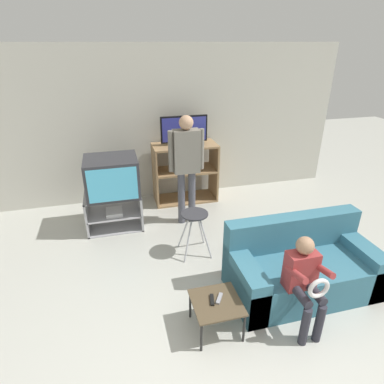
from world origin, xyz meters
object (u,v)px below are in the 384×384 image
(television_main, at_px, (112,177))
(person_seated_child, at_px, (305,278))
(couch, at_px, (301,268))
(media_shelf, at_px, (185,172))
(television_flat, at_px, (184,131))
(folding_stool, at_px, (195,221))
(remote_control_white, at_px, (219,298))
(person_standing_adult, at_px, (186,160))
(snack_table, at_px, (216,305))
(tv_stand, at_px, (114,210))
(remote_control_black, at_px, (212,300))

(television_main, xyz_separation_m, person_seated_child, (1.68, -2.41, -0.25))
(couch, bearing_deg, person_seated_child, -121.82)
(media_shelf, xyz_separation_m, person_seated_child, (0.44, -3.05, 0.06))
(television_flat, distance_m, folding_stool, 1.81)
(television_flat, bearing_deg, remote_control_white, -96.63)
(remote_control_white, distance_m, person_standing_adult, 2.22)
(television_main, bearing_deg, media_shelf, 27.54)
(television_main, height_order, couch, television_main)
(television_flat, height_order, couch, television_flat)
(folding_stool, distance_m, person_standing_adult, 0.99)
(television_flat, xyz_separation_m, couch, (0.74, -2.60, -0.97))
(folding_stool, bearing_deg, person_standing_adult, 83.47)
(media_shelf, height_order, snack_table, media_shelf)
(person_standing_adult, bearing_deg, folding_stool, -96.53)
(snack_table, bearing_deg, couch, 16.08)
(remote_control_white, bearing_deg, person_standing_adult, 117.83)
(tv_stand, height_order, media_shelf, media_shelf)
(snack_table, bearing_deg, television_main, 110.82)
(television_main, height_order, folding_stool, television_main)
(media_shelf, relative_size, remote_control_black, 7.57)
(television_flat, xyz_separation_m, remote_control_black, (-0.41, -2.89, -0.90))
(television_flat, bearing_deg, remote_control_black, -98.08)
(remote_control_white, relative_size, person_standing_adult, 0.09)
(person_seated_child, bearing_deg, person_standing_adult, 104.71)
(snack_table, distance_m, remote_control_black, 0.07)
(folding_stool, height_order, person_seated_child, person_seated_child)
(person_seated_child, bearing_deg, tv_stand, 125.24)
(television_flat, xyz_separation_m, person_seated_child, (0.45, -3.06, -0.68))
(television_flat, xyz_separation_m, remote_control_white, (-0.34, -2.89, -0.90))
(television_main, bearing_deg, couch, -44.59)
(person_standing_adult, bearing_deg, remote_control_black, -97.02)
(remote_control_black, distance_m, remote_control_white, 0.07)
(snack_table, bearing_deg, person_standing_adult, 84.07)
(couch, bearing_deg, person_standing_adult, 116.12)
(person_seated_child, bearing_deg, remote_control_white, 167.61)
(television_main, height_order, snack_table, television_main)
(television_main, distance_m, remote_control_black, 2.43)
(snack_table, bearing_deg, television_flat, 82.72)
(media_shelf, distance_m, person_seated_child, 3.09)
(tv_stand, bearing_deg, remote_control_white, -67.64)
(folding_stool, relative_size, remote_control_white, 4.22)
(television_main, bearing_deg, person_seated_child, -55.12)
(couch, bearing_deg, remote_control_black, -165.56)
(television_flat, bearing_deg, television_main, -151.97)
(folding_stool, relative_size, person_standing_adult, 0.36)
(tv_stand, xyz_separation_m, television_flat, (1.26, 0.65, 0.99))
(person_seated_child, bearing_deg, snack_table, 169.79)
(tv_stand, relative_size, folding_stool, 1.35)
(television_main, relative_size, couch, 0.46)
(media_shelf, distance_m, couch, 2.70)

